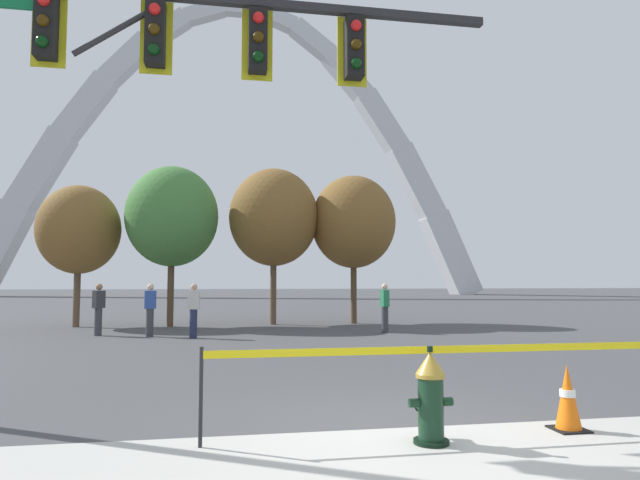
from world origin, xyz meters
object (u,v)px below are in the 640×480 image
(pedestrian_standing_center, at_px, (194,310))
(pedestrian_walking_right, at_px, (385,307))
(pedestrian_near_trees, at_px, (150,309))
(traffic_cone_by_hydrant, at_px, (568,398))
(traffic_signal_gantry, at_px, (122,77))
(fire_hydrant, at_px, (430,398))
(pedestrian_walking_left, at_px, (99,309))
(monument_arch, at_px, (240,159))

(pedestrian_standing_center, relative_size, pedestrian_walking_right, 1.00)
(pedestrian_walking_right, bearing_deg, pedestrian_near_trees, -179.72)
(traffic_cone_by_hydrant, height_order, traffic_signal_gantry, traffic_signal_gantry)
(fire_hydrant, xyz_separation_m, pedestrian_standing_center, (-2.94, 11.31, 0.35))
(pedestrian_near_trees, bearing_deg, traffic_cone_by_hydrant, -63.15)
(traffic_signal_gantry, bearing_deg, pedestrian_near_trees, 94.50)
(pedestrian_walking_left, bearing_deg, traffic_cone_by_hydrant, -58.54)
(monument_arch, xyz_separation_m, pedestrian_near_trees, (-4.02, -50.15, -15.83))
(fire_hydrant, bearing_deg, traffic_cone_by_hydrant, 7.21)
(pedestrian_standing_center, height_order, pedestrian_near_trees, same)
(pedestrian_walking_left, distance_m, pedestrian_walking_right, 8.98)
(fire_hydrant, xyz_separation_m, pedestrian_walking_left, (-5.86, 12.55, 0.35))
(monument_arch, height_order, pedestrian_walking_left, monument_arch)
(fire_hydrant, bearing_deg, pedestrian_walking_left, 115.02)
(traffic_signal_gantry, xyz_separation_m, monument_arch, (3.25, 59.96, 12.24))
(fire_hydrant, relative_size, monument_arch, 0.02)
(fire_hydrant, height_order, pedestrian_standing_center, pedestrian_standing_center)
(traffic_cone_by_hydrant, height_order, pedestrian_walking_right, pedestrian_walking_right)
(traffic_signal_gantry, xyz_separation_m, pedestrian_walking_right, (6.59, 9.85, -3.59))
(pedestrian_near_trees, bearing_deg, fire_hydrant, -70.41)
(fire_hydrant, xyz_separation_m, traffic_cone_by_hydrant, (1.69, 0.21, -0.11))
(traffic_signal_gantry, distance_m, pedestrian_walking_right, 12.38)
(fire_hydrant, relative_size, pedestrian_walking_left, 0.62)
(fire_hydrant, relative_size, pedestrian_walking_right, 0.62)
(monument_arch, bearing_deg, fire_hydrant, -89.78)
(fire_hydrant, bearing_deg, pedestrian_standing_center, 104.59)
(traffic_cone_by_hydrant, xyz_separation_m, pedestrian_standing_center, (-4.63, 11.09, 0.46))
(traffic_signal_gantry, distance_m, pedestrian_near_trees, 10.48)
(fire_hydrant, relative_size, traffic_cone_by_hydrant, 1.36)
(monument_arch, xyz_separation_m, pedestrian_walking_left, (-5.62, -49.56, -15.83))
(pedestrian_near_trees, bearing_deg, monument_arch, 85.41)
(traffic_signal_gantry, relative_size, pedestrian_walking_left, 4.92)
(traffic_signal_gantry, distance_m, monument_arch, 61.29)
(traffic_signal_gantry, xyz_separation_m, pedestrian_near_trees, (-0.77, 9.82, -3.59))
(monument_arch, relative_size, pedestrian_standing_center, 38.78)
(traffic_cone_by_hydrant, xyz_separation_m, pedestrian_walking_right, (1.41, 11.78, 0.46))
(pedestrian_standing_center, bearing_deg, traffic_cone_by_hydrant, -67.33)
(monument_arch, bearing_deg, pedestrian_standing_center, -93.05)
(pedestrian_standing_center, relative_size, pedestrian_near_trees, 1.00)
(monument_arch, height_order, pedestrian_near_trees, monument_arch)
(monument_arch, xyz_separation_m, pedestrian_walking_right, (3.34, -50.11, -15.83))
(fire_hydrant, distance_m, pedestrian_near_trees, 12.70)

